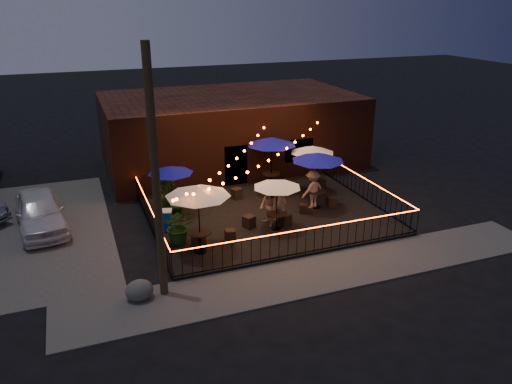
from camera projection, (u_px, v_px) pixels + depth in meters
ground at (284, 235)px, 20.38m from camera, size 110.00×110.00×0.00m
patio at (265, 215)px, 22.10m from camera, size 10.00×8.00×0.15m
sidewalk at (321, 273)px, 17.54m from camera, size 18.00×2.50×0.05m
brick_building at (230, 130)px, 28.70m from camera, size 14.00×8.00×4.00m
utility_pole at (156, 179)px, 14.88m from camera, size 0.26×0.26×8.00m
fence_front at (306, 242)px, 18.40m from camera, size 10.00×0.04×1.04m
fence_left at (151, 220)px, 20.23m from camera, size 0.04×8.00×1.04m
fence_right at (364, 189)px, 23.54m from camera, size 0.04×8.00×1.04m
festoon_lights at (246, 168)px, 20.62m from camera, size 10.02×8.72×1.32m
cafe_table_0 at (198, 192)px, 17.90m from camera, size 3.08×3.08×2.64m
cafe_table_1 at (170, 170)px, 21.44m from camera, size 2.11×2.11×2.18m
cafe_table_2 at (277, 184)px, 19.90m from camera, size 2.02×2.02×2.15m
cafe_table_3 at (272, 142)px, 24.08m from camera, size 2.57×2.57×2.67m
cafe_table_4 at (318, 158)px, 21.90m from camera, size 2.38×2.38×2.60m
cafe_table_5 at (312, 150)px, 23.81m from camera, size 2.38×2.38×2.35m
bistro_chair_0 at (198, 240)px, 19.10m from camera, size 0.50×0.50×0.52m
bistro_chair_1 at (230, 235)px, 19.53m from camera, size 0.44×0.44×0.46m
bistro_chair_2 at (174, 205)px, 22.45m from camera, size 0.48×0.48×0.45m
bistro_chair_3 at (203, 200)px, 22.90m from camera, size 0.54×0.54×0.49m
bistro_chair_4 at (249, 222)px, 20.71m from camera, size 0.55×0.55×0.49m
bistro_chair_5 at (285, 220)px, 20.87m from camera, size 0.54×0.54×0.51m
bistro_chair_6 at (236, 193)px, 23.69m from camera, size 0.53×0.53×0.50m
bistro_chair_7 at (264, 192)px, 23.98m from camera, size 0.45×0.45×0.42m
bistro_chair_8 at (304, 208)px, 22.10m from camera, size 0.45×0.45×0.41m
bistro_chair_9 at (331, 202)px, 22.75m from camera, size 0.45×0.45×0.47m
bistro_chair_10 at (293, 186)px, 24.70m from camera, size 0.55×0.55×0.50m
bistro_chair_11 at (320, 184)px, 24.93m from camera, size 0.45×0.45×0.52m
patron_a at (281, 202)px, 20.99m from camera, size 0.59×0.74×1.76m
patron_b at (268, 207)px, 20.66m from camera, size 0.75×0.90×1.68m
patron_c at (313, 189)px, 22.42m from camera, size 1.27×0.92×1.77m
potted_shrub_a at (179, 226)px, 19.22m from camera, size 1.51×1.38×1.42m
potted_shrub_b at (178, 203)px, 21.57m from camera, size 0.84×0.75×1.27m
potted_shrub_c at (166, 194)px, 22.26m from camera, size 1.07×1.07×1.52m
cooler at (164, 220)px, 20.35m from camera, size 0.78×0.65×0.88m
boulder at (139, 290)px, 15.91m from camera, size 0.92×0.79×0.70m
car_white at (40, 212)px, 20.69m from camera, size 2.41×4.76×1.56m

